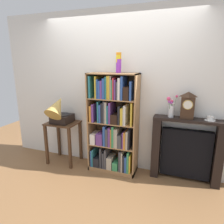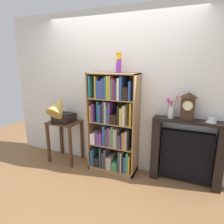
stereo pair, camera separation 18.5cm
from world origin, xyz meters
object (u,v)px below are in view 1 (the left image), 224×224
(gramophone, at_px, (59,111))
(mantel_clock, at_px, (188,105))
(side_table_left, at_px, (63,133))
(fireplace_mantel, at_px, (186,150))
(cup_stack, at_px, (119,63))
(teacup_with_saucer, at_px, (210,119))
(bookshelf, at_px, (113,127))
(flower_vase, at_px, (171,108))

(gramophone, xyz_separation_m, mantel_clock, (2.03, 0.19, 0.20))
(side_table_left, relative_size, gramophone, 1.38)
(side_table_left, xyz_separation_m, fireplace_mantel, (2.07, 0.13, -0.06))
(fireplace_mantel, bearing_deg, mantel_clock, -151.82)
(cup_stack, height_order, teacup_with_saucer, cup_stack)
(bookshelf, bearing_deg, flower_vase, 4.89)
(fireplace_mantel, relative_size, mantel_clock, 2.57)
(fireplace_mantel, relative_size, flower_vase, 3.09)
(mantel_clock, bearing_deg, fireplace_mantel, 28.18)
(side_table_left, xyz_separation_m, flower_vase, (1.81, 0.11, 0.59))
(fireplace_mantel, relative_size, teacup_with_saucer, 7.09)
(cup_stack, bearing_deg, bookshelf, -145.68)
(gramophone, distance_m, mantel_clock, 2.05)
(mantel_clock, xyz_separation_m, flower_vase, (-0.22, -0.00, -0.06))
(bookshelf, xyz_separation_m, gramophone, (-0.93, -0.12, 0.22))
(side_table_left, bearing_deg, cup_stack, 4.50)
(fireplace_mantel, height_order, mantel_clock, mantel_clock)
(side_table_left, distance_m, fireplace_mantel, 2.08)
(fireplace_mantel, distance_m, flower_vase, 0.69)
(bookshelf, height_order, gramophone, bookshelf)
(flower_vase, height_order, teacup_with_saucer, flower_vase)
(bookshelf, distance_m, gramophone, 0.97)
(fireplace_mantel, bearing_deg, bookshelf, -175.16)
(side_table_left, height_order, gramophone, gramophone)
(bookshelf, distance_m, flower_vase, 0.96)
(side_table_left, relative_size, fireplace_mantel, 0.75)
(cup_stack, bearing_deg, side_table_left, -175.50)
(fireplace_mantel, bearing_deg, flower_vase, -175.34)
(teacup_with_saucer, bearing_deg, side_table_left, -177.35)
(gramophone, height_order, flower_vase, flower_vase)
(side_table_left, relative_size, mantel_clock, 1.92)
(bookshelf, bearing_deg, fireplace_mantel, 4.84)
(cup_stack, distance_m, gramophone, 1.29)
(bookshelf, distance_m, teacup_with_saucer, 1.44)
(flower_vase, bearing_deg, mantel_clock, 0.31)
(side_table_left, bearing_deg, mantel_clock, 2.99)
(gramophone, bearing_deg, cup_stack, 9.39)
(cup_stack, xyz_separation_m, gramophone, (-1.01, -0.17, -0.79))
(fireplace_mantel, bearing_deg, teacup_with_saucer, -3.65)
(side_table_left, distance_m, teacup_with_saucer, 2.40)
(cup_stack, relative_size, fireplace_mantel, 0.30)
(bookshelf, distance_m, fireplace_mantel, 1.17)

